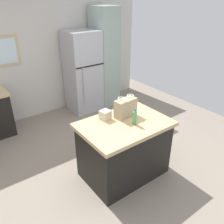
{
  "coord_description": "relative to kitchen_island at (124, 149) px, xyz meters",
  "views": [
    {
      "loc": [
        -1.73,
        -2.36,
        2.57
      ],
      "look_at": [
        0.14,
        0.16,
        0.96
      ],
      "focal_mm": 37.81,
      "sensor_mm": 36.0,
      "label": 1
    }
  ],
  "objects": [
    {
      "name": "ground",
      "position": [
        -0.14,
        0.14,
        -0.46
      ],
      "size": [
        6.34,
        6.34,
        0.0
      ],
      "primitive_type": "plane",
      "color": "gray"
    },
    {
      "name": "back_wall",
      "position": [
        -0.15,
        2.79,
        0.8
      ],
      "size": [
        5.19,
        0.13,
        2.51
      ],
      "color": "silver",
      "rests_on": "ground"
    },
    {
      "name": "kitchen_island",
      "position": [
        0.0,
        0.0,
        0.0
      ],
      "size": [
        1.28,
        0.89,
        0.91
      ],
      "color": "black",
      "rests_on": "ground"
    },
    {
      "name": "refrigerator",
      "position": [
        0.71,
        2.37,
        0.46
      ],
      "size": [
        0.71,
        0.71,
        1.83
      ],
      "color": "#B7B7BC",
      "rests_on": "ground"
    },
    {
      "name": "tall_cabinet",
      "position": [
        1.32,
        2.37,
        0.69
      ],
      "size": [
        0.48,
        0.63,
        2.3
      ],
      "color": "#9EB2A8",
      "rests_on": "ground"
    },
    {
      "name": "shopping_bag",
      "position": [
        0.14,
        0.15,
        0.59
      ],
      "size": [
        0.35,
        0.18,
        0.32
      ],
      "color": "tan",
      "rests_on": "kitchen_island"
    },
    {
      "name": "small_box",
      "position": [
        -0.16,
        0.26,
        0.52
      ],
      "size": [
        0.16,
        0.15,
        0.14
      ],
      "primitive_type": "cube",
      "rotation": [
        0.0,
        0.0,
        0.16
      ],
      "color": "beige",
      "rests_on": "kitchen_island"
    },
    {
      "name": "bottle",
      "position": [
        0.09,
        -0.11,
        0.56
      ],
      "size": [
        0.06,
        0.06,
        0.24
      ],
      "color": "#4C9956",
      "rests_on": "kitchen_island"
    }
  ]
}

